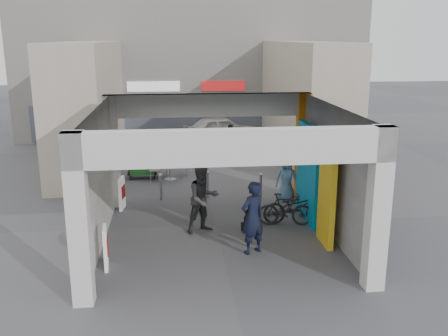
{
  "coord_description": "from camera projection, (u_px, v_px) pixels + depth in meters",
  "views": [
    {
      "loc": [
        -1.17,
        -13.27,
        5.18
      ],
      "look_at": [
        0.36,
        1.0,
        1.41
      ],
      "focal_mm": 40.0,
      "sensor_mm": 36.0,
      "label": 1
    }
  ],
  "objects": [
    {
      "name": "crate_stack",
      "position": [
        223.0,
        155.0,
        21.43
      ],
      "size": [
        0.48,
        0.39,
        0.56
      ],
      "rotation": [
        0.0,
        0.0,
        -0.1
      ],
      "color": "#18541D",
      "rests_on": "ground"
    },
    {
      "name": "bicycle_rear",
      "position": [
        285.0,
        209.0,
        14.07
      ],
      "size": [
        1.63,
        0.65,
        0.95
      ],
      "primitive_type": "imported",
      "rotation": [
        0.0,
        0.0,
        1.44
      ],
      "color": "black",
      "rests_on": "ground"
    },
    {
      "name": "cafe_set",
      "position": [
        167.0,
        170.0,
        18.93
      ],
      "size": [
        1.43,
        1.16,
        0.87
      ],
      "rotation": [
        0.0,
        0.0,
        0.33
      ],
      "color": "#ACACB1",
      "rests_on": "ground"
    },
    {
      "name": "bicycle_front",
      "position": [
        296.0,
        207.0,
        14.21
      ],
      "size": [
        1.89,
        0.71,
        0.98
      ],
      "primitive_type": "imported",
      "rotation": [
        0.0,
        0.0,
        1.54
      ],
      "color": "black",
      "rests_on": "ground"
    },
    {
      "name": "border_collie",
      "position": [
        248.0,
        224.0,
        13.58
      ],
      "size": [
        0.24,
        0.47,
        0.65
      ],
      "rotation": [
        0.0,
        0.0,
        0.36
      ],
      "color": "black",
      "rests_on": "ground"
    },
    {
      "name": "man_back_turned",
      "position": [
        203.0,
        199.0,
        13.51
      ],
      "size": [
        1.13,
        1.04,
        1.89
      ],
      "primitive_type": "imported",
      "rotation": [
        0.0,
        0.0,
        0.44
      ],
      "color": "#38383A",
      "rests_on": "ground"
    },
    {
      "name": "bollard_left",
      "position": [
        161.0,
        187.0,
        16.34
      ],
      "size": [
        0.09,
        0.09,
        0.85
      ],
      "primitive_type": "cylinder",
      "color": "#919399",
      "rests_on": "ground"
    },
    {
      "name": "man_elderly",
      "position": [
        287.0,
        179.0,
        16.1
      ],
      "size": [
        0.8,
        0.6,
        1.48
      ],
      "primitive_type": "imported",
      "rotation": [
        0.0,
        0.0,
        -0.19
      ],
      "color": "#5C8CB3",
      "rests_on": "ground"
    },
    {
      "name": "white_van",
      "position": [
        222.0,
        129.0,
        25.23
      ],
      "size": [
        4.17,
        2.43,
        1.33
      ],
      "primitive_type": "imported",
      "rotation": [
        0.0,
        0.0,
        1.8
      ],
      "color": "silver",
      "rests_on": "ground"
    },
    {
      "name": "far_building",
      "position": [
        192.0,
        60.0,
        26.64
      ],
      "size": [
        18.0,
        4.08,
        8.0
      ],
      "color": "silver",
      "rests_on": "ground"
    },
    {
      "name": "plaza_bldg_right",
      "position": [
        304.0,
        102.0,
        21.24
      ],
      "size": [
        2.0,
        9.0,
        5.0
      ],
      "primitive_type": "cube",
      "color": "#B3A994",
      "rests_on": "ground"
    },
    {
      "name": "man_crates",
      "position": [
        231.0,
        144.0,
        20.96
      ],
      "size": [
        1.05,
        0.66,
        1.66
      ],
      "primitive_type": "imported",
      "rotation": [
        0.0,
        0.0,
        2.86
      ],
      "color": "black",
      "rests_on": "ground"
    },
    {
      "name": "man_with_dog",
      "position": [
        253.0,
        218.0,
        12.16
      ],
      "size": [
        0.8,
        0.72,
        1.84
      ],
      "primitive_type": "imported",
      "rotation": [
        0.0,
        0.0,
        3.67
      ],
      "color": "black",
      "rests_on": "ground"
    },
    {
      "name": "ground",
      "position": [
        215.0,
        225.0,
        14.2
      ],
      "size": [
        90.0,
        90.0,
        0.0
      ],
      "primitive_type": "plane",
      "color": "#515156",
      "rests_on": "ground"
    },
    {
      "name": "produce_stand",
      "position": [
        142.0,
        171.0,
        18.84
      ],
      "size": [
        1.09,
        0.59,
        0.72
      ],
      "rotation": [
        0.0,
        0.0,
        -0.2
      ],
      "color": "black",
      "rests_on": "ground"
    },
    {
      "name": "bollard_center",
      "position": [
        207.0,
        184.0,
        16.57
      ],
      "size": [
        0.09,
        0.09,
        0.87
      ],
      "primitive_type": "cylinder",
      "color": "#919399",
      "rests_on": "ground"
    },
    {
      "name": "advert_board_far",
      "position": [
        122.0,
        193.0,
        15.42
      ],
      "size": [
        0.17,
        0.56,
        1.0
      ],
      "rotation": [
        0.0,
        0.0,
        -0.14
      ],
      "color": "white",
      "rests_on": "ground"
    },
    {
      "name": "plaza_bldg_left",
      "position": [
        89.0,
        105.0,
        20.31
      ],
      "size": [
        2.0,
        9.0,
        5.0
      ],
      "primitive_type": "cube",
      "color": "#B3A994",
      "rests_on": "ground"
    },
    {
      "name": "bollard_right",
      "position": [
        261.0,
        186.0,
        16.4
      ],
      "size": [
        0.09,
        0.09,
        0.84
      ],
      "primitive_type": "cylinder",
      "color": "#919399",
      "rests_on": "ground"
    },
    {
      "name": "advert_board_near",
      "position": [
        106.0,
        248.0,
        11.44
      ],
      "size": [
        0.14,
        0.56,
        1.0
      ],
      "rotation": [
        0.0,
        0.0,
        0.1
      ],
      "color": "white",
      "rests_on": "ground"
    },
    {
      "name": "arcade_canopy",
      "position": [
        238.0,
        152.0,
        12.88
      ],
      "size": [
        6.4,
        6.45,
        6.4
      ],
      "color": "silver",
      "rests_on": "ground"
    }
  ]
}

